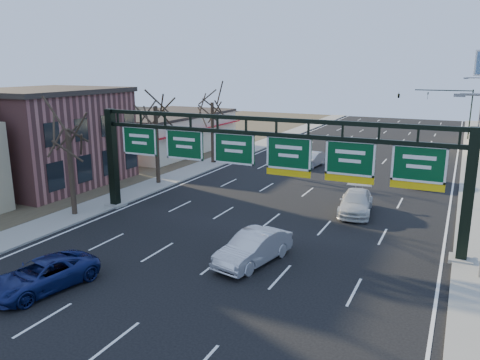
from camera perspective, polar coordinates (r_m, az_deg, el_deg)
The scene contains 18 objects.
ground at distance 23.55m, azimuth -5.44°, elevation -11.90°, with size 160.00×160.00×0.00m, color black.
sidewalk_left at distance 46.11m, azimuth -6.31°, elevation 0.99°, with size 3.00×120.00×0.12m, color gray.
sidewalk_right at distance 39.46m, azimuth 27.18°, elevation -2.66°, with size 3.00×120.00×0.12m, color gray.
dirt_strip_left at distance 53.47m, azimuth -17.50°, elevation 2.17°, with size 21.00×120.00×0.06m, color #473D2B.
lane_markings at distance 40.98m, azimuth 9.08°, elevation -0.79°, with size 21.60×120.00×0.01m, color white.
sign_gantry at distance 28.85m, azimuth 2.83°, elevation 2.66°, with size 24.60×1.20×7.20m.
brick_block at distance 44.13m, azimuth -22.48°, elevation 4.88°, with size 10.40×12.40×8.30m.
cream_strip at distance 57.82m, azimuth -9.00°, elevation 5.81°, with size 10.90×18.40×4.70m.
tree_gantry at distance 33.40m, azimuth -20.44°, elevation 7.64°, with size 3.60×3.60×8.48m.
tree_mid at distance 40.91m, azimuth -10.35°, elevation 10.28°, with size 3.60×3.60×9.24m.
tree_far at distance 49.37m, azimuth -3.43°, elevation 10.60°, with size 3.60×3.60×8.86m.
streetlight_far at distance 58.35m, azimuth 27.10°, elevation 7.25°, with size 2.15×0.22×9.00m.
traffic_signal_mast at distance 73.46m, azimuth 21.64°, elevation 9.14°, with size 10.16×0.54×7.00m.
car_blue_suv at distance 24.00m, azimuth -22.92°, elevation -10.62°, with size 2.37×5.14×1.43m, color navy.
car_silver_sedan at distance 24.90m, azimuth 1.64°, elevation -8.28°, with size 1.77×5.08×1.67m, color #BAB9BF.
car_white_wagon at distance 34.13m, azimuth 13.95°, elevation -2.66°, with size 2.16×5.31×1.54m, color silver.
car_grey_far at distance 44.07m, azimuth 21.56°, elevation 0.48°, with size 1.87×4.64×1.58m, color #3B3D3F.
car_silver_distant at distance 49.01m, azimuth 8.70°, elevation 2.50°, with size 1.59×4.55×1.50m, color #A9A8AD.
Camera 1 is at (11.12, -18.11, 10.17)m, focal length 35.00 mm.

